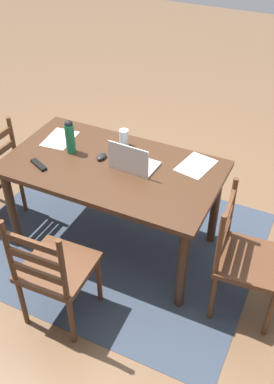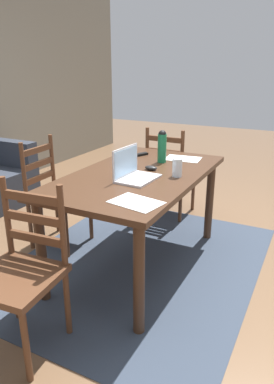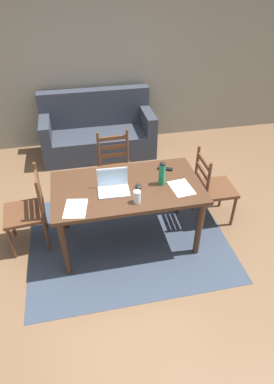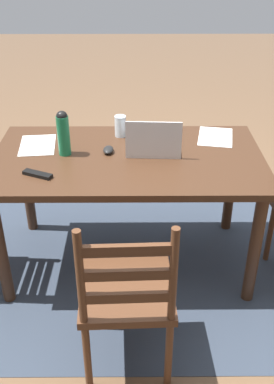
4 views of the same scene
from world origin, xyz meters
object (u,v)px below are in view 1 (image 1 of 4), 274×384
object	(u,v)px
tv_remote	(39,165)
drinking_glass	(124,138)
water_bottle	(70,136)
computer_mouse	(102,157)
chair_far_head	(54,270)
chair_left_far	(245,258)
dining_table	(113,176)
laptop	(132,162)

from	to	relation	value
tv_remote	drinking_glass	bearing A→B (deg)	164.89
water_bottle	computer_mouse	size ratio (longest dim) A/B	2.68
chair_far_head	computer_mouse	size ratio (longest dim) A/B	9.50
chair_far_head	computer_mouse	distance (m)	0.93
water_bottle	drinking_glass	bearing A→B (deg)	-140.98
chair_left_far	tv_remote	distance (m)	1.60
chair_far_head	drinking_glass	world-z (taller)	chair_far_head
chair_left_far	computer_mouse	world-z (taller)	chair_left_far
tv_remote	dining_table	bearing A→B (deg)	140.48
water_bottle	tv_remote	world-z (taller)	water_bottle
laptop	drinking_glass	xyz separation A→B (m)	(0.20, -0.26, 0.01)
chair_far_head	drinking_glass	bearing A→B (deg)	-87.36
water_bottle	computer_mouse	world-z (taller)	water_bottle
dining_table	computer_mouse	xyz separation A→B (m)	(0.12, -0.05, 0.12)
tv_remote	computer_mouse	bearing A→B (deg)	152.22
chair_far_head	tv_remote	world-z (taller)	chair_far_head
chair_left_far	laptop	bearing A→B (deg)	-12.76
chair_far_head	drinking_glass	distance (m)	1.17
laptop	computer_mouse	distance (m)	0.27
dining_table	water_bottle	distance (m)	0.44
drinking_glass	computer_mouse	bearing A→B (deg)	74.53
water_bottle	laptop	bearing A→B (deg)	179.99
chair_left_far	water_bottle	xyz separation A→B (m)	(1.45, -0.21, 0.45)
drinking_glass	chair_far_head	bearing A→B (deg)	92.64
chair_left_far	laptop	distance (m)	1.03
chair_far_head	water_bottle	size ratio (longest dim) A/B	3.54
laptop	water_bottle	size ratio (longest dim) A/B	1.23
laptop	drinking_glass	size ratio (longest dim) A/B	2.47
computer_mouse	chair_far_head	bearing A→B (deg)	100.40
chair_left_far	laptop	world-z (taller)	laptop
dining_table	laptop	xyz separation A→B (m)	(-0.15, -0.03, 0.16)
laptop	drinking_glass	distance (m)	0.33
chair_far_head	laptop	world-z (taller)	laptop
drinking_glass	chair_left_far	bearing A→B (deg)	157.43
drinking_glass	computer_mouse	world-z (taller)	drinking_glass
dining_table	chair_far_head	world-z (taller)	chair_far_head
chair_far_head	water_bottle	distance (m)	1.03
dining_table	laptop	bearing A→B (deg)	-169.02
drinking_glass	computer_mouse	distance (m)	0.25
laptop	tv_remote	size ratio (longest dim) A/B	1.95
drinking_glass	water_bottle	bearing A→B (deg)	39.02
dining_table	water_bottle	xyz separation A→B (m)	(0.37, -0.03, 0.24)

